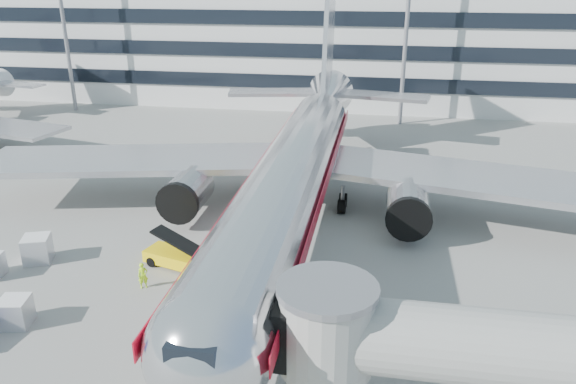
% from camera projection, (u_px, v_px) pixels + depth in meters
% --- Properties ---
extents(ground, '(180.00, 180.00, 0.00)m').
position_uv_depth(ground, '(266.00, 302.00, 31.68)').
color(ground, gray).
rests_on(ground, ground).
extents(lead_in_line, '(0.25, 70.00, 0.01)m').
position_uv_depth(lead_in_line, '(294.00, 228.00, 40.85)').
color(lead_in_line, yellow).
rests_on(lead_in_line, ground).
extents(main_jet, '(50.95, 48.70, 16.06)m').
position_uv_depth(main_jet, '(298.00, 166.00, 40.88)').
color(main_jet, silver).
rests_on(main_jet, ground).
extents(jet_bridge, '(17.80, 4.50, 7.00)m').
position_uv_depth(jet_bridge, '(538.00, 360.00, 21.01)').
color(jet_bridge, silver).
rests_on(jet_bridge, ground).
extents(terminal, '(150.00, 24.25, 15.60)m').
position_uv_depth(terminal, '(346.00, 42.00, 81.97)').
color(terminal, silver).
rests_on(terminal, ground).
extents(belt_loader, '(5.07, 2.96, 2.37)m').
position_uv_depth(belt_loader, '(181.00, 257.00, 35.27)').
color(belt_loader, yellow).
rests_on(belt_loader, ground).
extents(cargo_container_right, '(2.05, 2.05, 1.71)m').
position_uv_depth(cargo_container_right, '(37.00, 249.00, 35.94)').
color(cargo_container_right, silver).
rests_on(cargo_container_right, ground).
extents(cargo_container_front, '(1.70, 1.70, 1.55)m').
position_uv_depth(cargo_container_front, '(15.00, 312.00, 29.43)').
color(cargo_container_front, silver).
rests_on(cargo_container_front, ground).
extents(ramp_worker, '(0.70, 0.64, 1.60)m').
position_uv_depth(ramp_worker, '(143.00, 276.00, 32.90)').
color(ramp_worker, '#BDFE1A').
rests_on(ramp_worker, ground).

